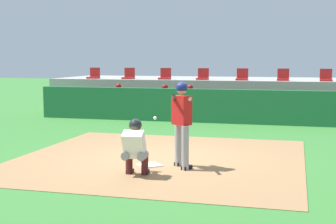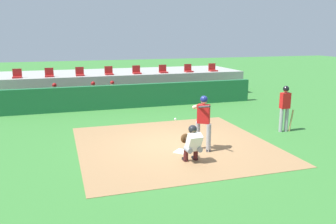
{
  "view_description": "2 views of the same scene",
  "coord_description": "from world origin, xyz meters",
  "px_view_note": "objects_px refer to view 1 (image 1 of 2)",
  "views": [
    {
      "loc": [
        2.99,
        -10.53,
        2.28
      ],
      "look_at": [
        0.0,
        0.7,
        1.0
      ],
      "focal_mm": 52.04,
      "sensor_mm": 36.0,
      "label": 1
    },
    {
      "loc": [
        -3.65,
        -10.83,
        3.71
      ],
      "look_at": [
        0.0,
        0.7,
        1.0
      ],
      "focal_mm": 37.53,
      "sensor_mm": 36.0,
      "label": 2
    }
  ],
  "objects_px": {
    "catcher_crouched": "(135,145)",
    "batter_at_plate": "(181,119)",
    "dugout_player_2": "(189,101)",
    "stadium_seat_6": "(326,78)",
    "home_plate": "(150,165)",
    "dugout_player_1": "(164,101)",
    "stadium_seat_2": "(165,76)",
    "stadium_seat_3": "(203,77)",
    "stadium_seat_5": "(283,77)",
    "dugout_player_0": "(118,100)",
    "stadium_seat_0": "(94,75)",
    "stadium_seat_4": "(242,77)",
    "stadium_seat_1": "(129,76)"
  },
  "relations": [
    {
      "from": "catcher_crouched",
      "to": "batter_at_plate",
      "type": "bearing_deg",
      "value": 50.68
    },
    {
      "from": "dugout_player_2",
      "to": "stadium_seat_6",
      "type": "xyz_separation_m",
      "value": [
        4.99,
        2.03,
        0.86
      ]
    },
    {
      "from": "home_plate",
      "to": "dugout_player_2",
      "type": "bearing_deg",
      "value": 96.5
    },
    {
      "from": "dugout_player_1",
      "to": "stadium_seat_2",
      "type": "bearing_deg",
      "value": 104.36
    },
    {
      "from": "dugout_player_1",
      "to": "stadium_seat_3",
      "type": "relative_size",
      "value": 2.71
    },
    {
      "from": "stadium_seat_2",
      "to": "stadium_seat_5",
      "type": "bearing_deg",
      "value": 0.0
    },
    {
      "from": "home_plate",
      "to": "dugout_player_0",
      "type": "distance_m",
      "value": 9.02
    },
    {
      "from": "home_plate",
      "to": "stadium_seat_5",
      "type": "xyz_separation_m",
      "value": [
        2.44,
        10.18,
        1.51
      ]
    },
    {
      "from": "stadium_seat_0",
      "to": "stadium_seat_4",
      "type": "bearing_deg",
      "value": 0.0
    },
    {
      "from": "home_plate",
      "to": "batter_at_plate",
      "type": "distance_m",
      "value": 1.23
    },
    {
      "from": "stadium_seat_0",
      "to": "stadium_seat_1",
      "type": "height_order",
      "value": "same"
    },
    {
      "from": "home_plate",
      "to": "dugout_player_1",
      "type": "relative_size",
      "value": 0.34
    },
    {
      "from": "dugout_player_0",
      "to": "stadium_seat_1",
      "type": "distance_m",
      "value": 2.22
    },
    {
      "from": "stadium_seat_1",
      "to": "stadium_seat_0",
      "type": "bearing_deg",
      "value": 180.0
    },
    {
      "from": "dugout_player_0",
      "to": "stadium_seat_3",
      "type": "height_order",
      "value": "stadium_seat_3"
    },
    {
      "from": "dugout_player_1",
      "to": "stadium_seat_0",
      "type": "xyz_separation_m",
      "value": [
        -3.77,
        2.03,
        0.86
      ]
    },
    {
      "from": "home_plate",
      "to": "stadium_seat_6",
      "type": "xyz_separation_m",
      "value": [
        4.06,
        10.18,
        1.51
      ]
    },
    {
      "from": "home_plate",
      "to": "stadium_seat_2",
      "type": "xyz_separation_m",
      "value": [
        -2.44,
        10.18,
        1.51
      ]
    },
    {
      "from": "stadium_seat_0",
      "to": "stadium_seat_5",
      "type": "relative_size",
      "value": 1.0
    },
    {
      "from": "stadium_seat_1",
      "to": "stadium_seat_3",
      "type": "height_order",
      "value": "same"
    },
    {
      "from": "stadium_seat_2",
      "to": "stadium_seat_6",
      "type": "distance_m",
      "value": 6.5
    },
    {
      "from": "stadium_seat_6",
      "to": "catcher_crouched",
      "type": "bearing_deg",
      "value": -110.23
    },
    {
      "from": "stadium_seat_1",
      "to": "stadium_seat_2",
      "type": "bearing_deg",
      "value": 0.0
    },
    {
      "from": "catcher_crouched",
      "to": "stadium_seat_0",
      "type": "bearing_deg",
      "value": 117.09
    },
    {
      "from": "home_plate",
      "to": "stadium_seat_3",
      "type": "height_order",
      "value": "stadium_seat_3"
    },
    {
      "from": "stadium_seat_2",
      "to": "stadium_seat_6",
      "type": "relative_size",
      "value": 1.0
    },
    {
      "from": "dugout_player_2",
      "to": "stadium_seat_3",
      "type": "xyz_separation_m",
      "value": [
        0.11,
        2.03,
        0.86
      ]
    },
    {
      "from": "stadium_seat_4",
      "to": "stadium_seat_5",
      "type": "xyz_separation_m",
      "value": [
        1.62,
        0.0,
        0.0
      ]
    },
    {
      "from": "dugout_player_1",
      "to": "dugout_player_2",
      "type": "xyz_separation_m",
      "value": [
        0.99,
        0.0,
        0.0
      ]
    },
    {
      "from": "dugout_player_1",
      "to": "stadium_seat_5",
      "type": "bearing_deg",
      "value": 25.05
    },
    {
      "from": "batter_at_plate",
      "to": "stadium_seat_0",
      "type": "bearing_deg",
      "value": 122.01
    },
    {
      "from": "stadium_seat_2",
      "to": "stadium_seat_3",
      "type": "bearing_deg",
      "value": 0.0
    },
    {
      "from": "dugout_player_2",
      "to": "stadium_seat_4",
      "type": "bearing_deg",
      "value": 49.47
    },
    {
      "from": "stadium_seat_0",
      "to": "stadium_seat_5",
      "type": "bearing_deg",
      "value": 0.0
    },
    {
      "from": "home_plate",
      "to": "catcher_crouched",
      "type": "bearing_deg",
      "value": -91.32
    },
    {
      "from": "stadium_seat_3",
      "to": "stadium_seat_5",
      "type": "relative_size",
      "value": 1.0
    },
    {
      "from": "catcher_crouched",
      "to": "dugout_player_2",
      "type": "bearing_deg",
      "value": 95.73
    },
    {
      "from": "stadium_seat_6",
      "to": "dugout_player_0",
      "type": "bearing_deg",
      "value": -165.52
    },
    {
      "from": "stadium_seat_2",
      "to": "stadium_seat_3",
      "type": "distance_m",
      "value": 1.62
    },
    {
      "from": "stadium_seat_4",
      "to": "dugout_player_0",
      "type": "bearing_deg",
      "value": -156.28
    },
    {
      "from": "catcher_crouched",
      "to": "stadium_seat_0",
      "type": "relative_size",
      "value": 3.81
    },
    {
      "from": "batter_at_plate",
      "to": "dugout_player_2",
      "type": "height_order",
      "value": "batter_at_plate"
    },
    {
      "from": "dugout_player_2",
      "to": "stadium_seat_2",
      "type": "bearing_deg",
      "value": 126.58
    },
    {
      "from": "stadium_seat_1",
      "to": "stadium_seat_3",
      "type": "relative_size",
      "value": 1.0
    },
    {
      "from": "dugout_player_1",
      "to": "stadium_seat_0",
      "type": "relative_size",
      "value": 2.71
    },
    {
      "from": "dugout_player_0",
      "to": "stadium_seat_6",
      "type": "xyz_separation_m",
      "value": [
        7.88,
        2.03,
        0.86
      ]
    },
    {
      "from": "home_plate",
      "to": "batter_at_plate",
      "type": "relative_size",
      "value": 0.24
    },
    {
      "from": "dugout_player_1",
      "to": "stadium_seat_4",
      "type": "relative_size",
      "value": 2.71
    },
    {
      "from": "stadium_seat_2",
      "to": "stadium_seat_4",
      "type": "height_order",
      "value": "same"
    },
    {
      "from": "dugout_player_1",
      "to": "stadium_seat_4",
      "type": "distance_m",
      "value": 3.51
    }
  ]
}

